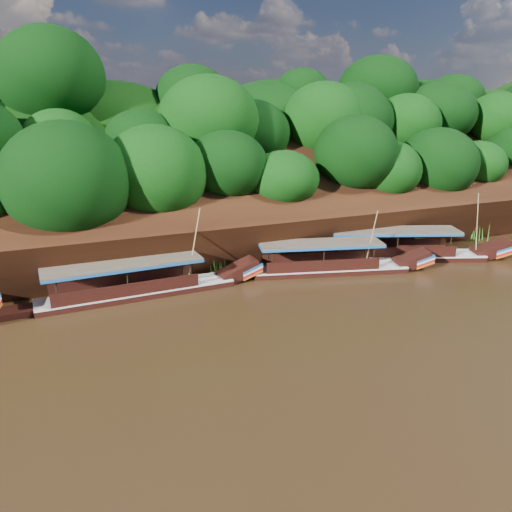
{
  "coord_description": "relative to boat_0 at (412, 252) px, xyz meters",
  "views": [
    {
      "loc": [
        -15.54,
        -22.17,
        11.82
      ],
      "look_at": [
        -3.3,
        7.0,
        1.94
      ],
      "focal_mm": 35.0,
      "sensor_mm": 36.0,
      "label": 1
    }
  ],
  "objects": [
    {
      "name": "riverbank",
      "position": [
        -10.02,
        15.44,
        1.35
      ],
      "size": [
        120.0,
        30.06,
        19.4
      ],
      "color": "black",
      "rests_on": "ground"
    },
    {
      "name": "reeds",
      "position": [
        -13.29,
        2.1,
        0.33
      ],
      "size": [
        48.18,
        2.29,
        1.94
      ],
      "color": "#2D6C1B",
      "rests_on": "ground"
    },
    {
      "name": "boat_2",
      "position": [
        -20.31,
        0.55,
        -0.02
      ],
      "size": [
        14.58,
        2.73,
        5.7
      ],
      "rotation": [
        0.0,
        0.0,
        0.04
      ],
      "color": "black",
      "rests_on": "ground"
    },
    {
      "name": "boat_1",
      "position": [
        -6.94,
        -0.44,
        -0.03
      ],
      "size": [
        13.19,
        5.13,
        5.04
      ],
      "rotation": [
        0.0,
        0.0,
        -0.26
      ],
      "color": "black",
      "rests_on": "ground"
    },
    {
      "name": "ground",
      "position": [
        -10.01,
        -7.29,
        -0.54
      ],
      "size": [
        160.0,
        160.0,
        0.0
      ],
      "primitive_type": "plane",
      "color": "black",
      "rests_on": "ground"
    },
    {
      "name": "boat_0",
      "position": [
        0.0,
        0.0,
        0.0
      ],
      "size": [
        14.45,
        7.04,
        5.75
      ],
      "rotation": [
        0.0,
        0.0,
        -0.36
      ],
      "color": "black",
      "rests_on": "ground"
    }
  ]
}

